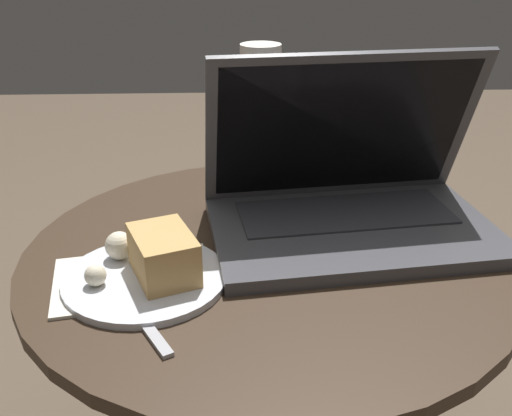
% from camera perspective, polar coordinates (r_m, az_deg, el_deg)
% --- Properties ---
extents(table, '(0.64, 0.64, 0.53)m').
position_cam_1_polar(table, '(0.89, 1.03, -13.98)').
color(table, '#515156').
rests_on(table, ground_plane).
extents(napkin, '(0.21, 0.16, 0.00)m').
position_cam_1_polar(napkin, '(0.74, -11.58, -6.57)').
color(napkin, silver).
rests_on(napkin, table).
extents(laptop, '(0.41, 0.29, 0.24)m').
position_cam_1_polar(laptop, '(0.83, 8.80, 1.21)').
color(laptop, '#47474C').
rests_on(laptop, table).
extents(beer_glass, '(0.06, 0.06, 0.23)m').
position_cam_1_polar(beer_glass, '(0.93, 0.37, 8.39)').
color(beer_glass, '#C6701E').
rests_on(beer_glass, table).
extents(snack_plate, '(0.19, 0.19, 0.06)m').
position_cam_1_polar(snack_plate, '(0.72, -10.00, -5.45)').
color(snack_plate, silver).
rests_on(snack_plate, table).
extents(fork, '(0.09, 0.15, 0.00)m').
position_cam_1_polar(fork, '(0.68, -11.53, -9.44)').
color(fork, '#B2B2B7').
rests_on(fork, table).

